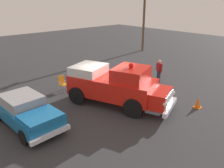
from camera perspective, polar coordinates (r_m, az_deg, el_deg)
ground_plane at (r=13.89m, az=-1.40°, el=-3.99°), size 60.00×60.00×0.00m
vintage_fire_truck at (r=12.93m, az=0.92°, el=-0.17°), size 6.33×4.14×2.59m
classic_hot_rod at (r=11.71m, az=-20.68°, el=-6.33°), size 4.46×2.13×1.46m
lawn_chair_by_car at (r=15.40m, az=-12.29°, el=0.44°), size 0.59×0.60×1.02m
spectator_standing at (r=16.85m, az=11.71°, el=3.60°), size 0.63×0.40×1.68m
utility_pole at (r=26.92m, az=8.01°, el=16.15°), size 1.00×1.51×7.19m
traffic_cone at (r=13.69m, az=20.74°, el=-4.40°), size 0.40×0.40×0.64m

